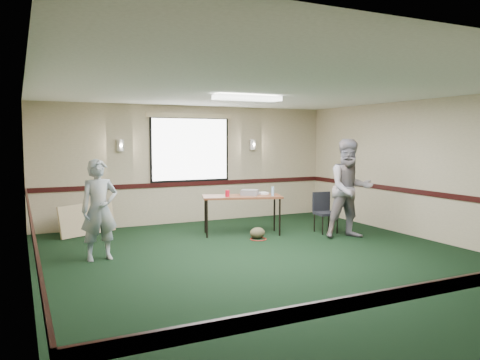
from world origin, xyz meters
name	(u,v)px	position (x,y,z in m)	size (l,w,h in m)	color
ground	(275,262)	(0.00, 0.00, 0.00)	(8.00, 8.00, 0.00)	black
room_shell	(222,157)	(0.00, 2.12, 1.58)	(8.00, 8.02, 8.00)	tan
folding_table	(242,199)	(0.47, 2.20, 0.73)	(1.70, 1.08, 0.79)	#5C2C1A
projector	(250,192)	(0.65, 2.20, 0.85)	(0.33, 0.28, 0.11)	gray
game_console	(263,193)	(0.97, 2.23, 0.82)	(0.18, 0.15, 0.05)	white
red_cup	(227,193)	(0.14, 2.17, 0.86)	(0.09, 0.09, 0.13)	#B50C1E
water_bottle	(273,191)	(1.01, 1.89, 0.89)	(0.06, 0.06, 0.19)	#84B1D8
duffel_bag	(257,233)	(0.57, 1.70, 0.11)	(0.31, 0.23, 0.22)	#483E29
cable_coil	(258,239)	(0.54, 1.61, 0.01)	(0.32, 0.32, 0.02)	red
folded_table	(87,219)	(-2.38, 3.51, 0.32)	(1.24, 0.05, 0.64)	tan
conference_chair	(324,209)	(2.12, 1.68, 0.49)	(0.44, 0.46, 0.83)	black
person_left	(99,210)	(-2.46, 1.36, 0.81)	(0.59, 0.39, 1.62)	#3A5C80
person_right	(350,189)	(2.24, 1.00, 0.97)	(0.94, 0.73, 1.94)	slate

